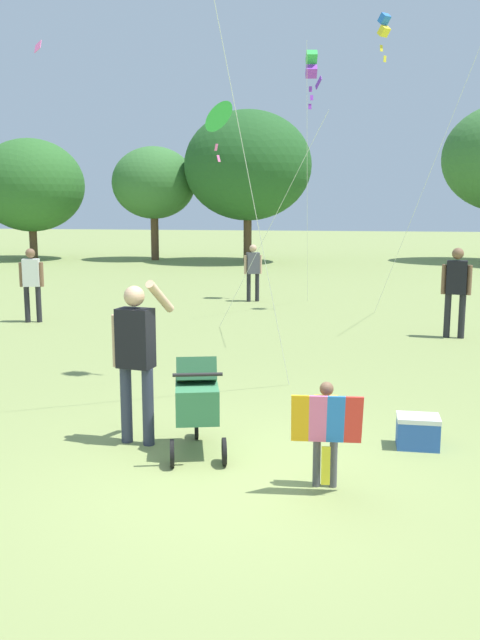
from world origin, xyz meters
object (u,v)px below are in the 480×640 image
child_with_butterfly_kite (326,425)px  person_adult_flyer (136,350)px  stroller (197,396)px  person_couple_left (253,268)px  kite_green_novelty (219,118)px  cooler_box (418,432)px  kite_orange_delta (386,30)px  kite_blue_high (311,66)px  person_red_shirt (32,279)px  person_sitting_far (456,285)px

child_with_butterfly_kite → person_adult_flyer: bearing=157.4°
stroller → child_with_butterfly_kite: bearing=-27.7°
person_couple_left → kite_green_novelty: bearing=-91.7°
cooler_box → person_couple_left: bearing=107.6°
kite_orange_delta → kite_blue_high: bearing=134.9°
person_red_shirt → stroller: bearing=-53.0°
child_with_butterfly_kite → cooler_box: bearing=52.8°
person_red_shirt → person_sitting_far: person_sitting_far is taller
person_sitting_far → cooler_box: person_sitting_far is taller
person_adult_flyer → person_sitting_far: 7.94m
child_with_butterfly_kite → person_couple_left: (-2.44, 11.85, 0.29)m
child_with_butterfly_kite → person_couple_left: size_ratio=0.66×
person_red_shirt → kite_blue_high: bearing=37.1°
person_couple_left → cooler_box: person_couple_left is taller
stroller → person_couple_left: bearing=95.5°
kite_blue_high → kite_green_novelty: bearing=-110.0°
kite_blue_high → person_couple_left: bearing=-166.1°
person_adult_flyer → kite_blue_high: 12.45m
stroller → person_red_shirt: bearing=127.0°
child_with_butterfly_kite → person_sitting_far: person_sitting_far is taller
person_adult_flyer → kite_orange_delta: (2.83, 9.58, 5.38)m
person_sitting_far → person_couple_left: 6.30m
cooler_box → stroller: bearing=-167.4°
child_with_butterfly_kite → stroller: bearing=152.3°
child_with_butterfly_kite → kite_blue_high: (-1.00, 12.21, 5.44)m
person_couple_left → kite_orange_delta: bearing=-23.8°
stroller → person_sitting_far: bearing=62.6°
person_sitting_far → kite_blue_high: bearing=124.4°
stroller → person_sitting_far: person_sitting_far is taller
person_adult_flyer → child_with_butterfly_kite: bearing=-22.6°
person_couple_left → person_red_shirt: bearing=-137.1°
person_adult_flyer → cooler_box: bearing=7.1°
child_with_butterfly_kite → person_red_shirt: (-6.75, 7.85, 0.35)m
person_sitting_far → cooler_box: (-1.24, -6.34, -0.86)m
kite_green_novelty → cooler_box: bearing=-62.4°
person_sitting_far → kite_orange_delta: bearing=116.2°
child_with_butterfly_kite → person_adult_flyer: size_ratio=0.55×
kite_green_novelty → person_sitting_far: kite_green_novelty is taller
cooler_box → child_with_butterfly_kite: bearing=-127.2°
kite_green_novelty → child_with_butterfly_kite: bearing=-72.1°
cooler_box → kite_green_novelty: bearing=117.6°
person_adult_flyer → person_sitting_far: size_ratio=1.03×
person_adult_flyer → cooler_box: size_ratio=4.04×
person_red_shirt → person_couple_left: size_ratio=1.07×
stroller → person_sitting_far: (3.55, 6.85, 0.43)m
child_with_butterfly_kite → person_couple_left: bearing=101.6°
stroller → person_sitting_far: size_ratio=0.64×
person_red_shirt → cooler_box: bearing=-40.7°
kite_blue_high → person_red_shirt: bearing=-142.9°
person_adult_flyer → person_couple_left: size_ratio=1.19×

